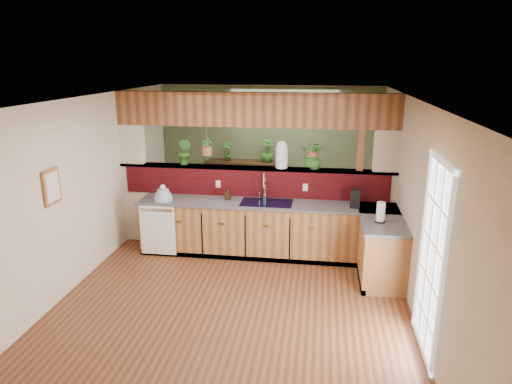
# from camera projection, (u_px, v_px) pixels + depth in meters

# --- Properties ---
(ground) EXTENTS (4.60, 7.00, 0.01)m
(ground) POSITION_uv_depth(u_px,v_px,m) (241.00, 281.00, 6.64)
(ground) COLOR brown
(ground) RESTS_ON ground
(ceiling) EXTENTS (4.60, 7.00, 0.01)m
(ceiling) POSITION_uv_depth(u_px,v_px,m) (239.00, 99.00, 5.91)
(ceiling) COLOR brown
(ceiling) RESTS_ON ground
(wall_back) EXTENTS (4.60, 0.02, 2.60)m
(wall_back) POSITION_uv_depth(u_px,v_px,m) (269.00, 148.00, 9.60)
(wall_back) COLOR beige
(wall_back) RESTS_ON ground
(wall_front) EXTENTS (4.60, 0.02, 2.60)m
(wall_front) POSITION_uv_depth(u_px,v_px,m) (145.00, 348.00, 2.95)
(wall_front) COLOR beige
(wall_front) RESTS_ON ground
(wall_left) EXTENTS (0.02, 7.00, 2.60)m
(wall_left) POSITION_uv_depth(u_px,v_px,m) (84.00, 189.00, 6.59)
(wall_left) COLOR beige
(wall_left) RESTS_ON ground
(wall_right) EXTENTS (0.02, 7.00, 2.60)m
(wall_right) POSITION_uv_depth(u_px,v_px,m) (413.00, 202.00, 5.96)
(wall_right) COLOR beige
(wall_right) RESTS_ON ground
(pass_through_partition) EXTENTS (4.60, 0.21, 2.60)m
(pass_through_partition) POSITION_uv_depth(u_px,v_px,m) (256.00, 179.00, 7.58)
(pass_through_partition) COLOR beige
(pass_through_partition) RESTS_ON ground
(pass_through_ledge) EXTENTS (4.60, 0.21, 0.04)m
(pass_through_ledge) POSITION_uv_depth(u_px,v_px,m) (255.00, 168.00, 7.54)
(pass_through_ledge) COLOR brown
(pass_through_ledge) RESTS_ON ground
(header_beam) EXTENTS (4.60, 0.15, 0.55)m
(header_beam) POSITION_uv_depth(u_px,v_px,m) (254.00, 110.00, 7.27)
(header_beam) COLOR brown
(header_beam) RESTS_ON ground
(sage_backwall) EXTENTS (4.55, 0.02, 2.55)m
(sage_backwall) POSITION_uv_depth(u_px,v_px,m) (269.00, 148.00, 9.58)
(sage_backwall) COLOR #4E5E40
(sage_backwall) RESTS_ON ground
(countertop) EXTENTS (4.14, 1.52, 0.90)m
(countertop) POSITION_uv_depth(u_px,v_px,m) (302.00, 233.00, 7.22)
(countertop) COLOR brown
(countertop) RESTS_ON ground
(dishwasher) EXTENTS (0.58, 0.03, 0.82)m
(dishwasher) POSITION_uv_depth(u_px,v_px,m) (158.00, 230.00, 7.34)
(dishwasher) COLOR white
(dishwasher) RESTS_ON ground
(navy_sink) EXTENTS (0.82, 0.50, 0.18)m
(navy_sink) POSITION_uv_depth(u_px,v_px,m) (267.00, 207.00, 7.30)
(navy_sink) COLOR black
(navy_sink) RESTS_ON countertop
(french_door) EXTENTS (0.06, 1.02, 2.16)m
(french_door) POSITION_uv_depth(u_px,v_px,m) (431.00, 262.00, 4.80)
(french_door) COLOR white
(french_door) RESTS_ON ground
(framed_print) EXTENTS (0.04, 0.35, 0.45)m
(framed_print) POSITION_uv_depth(u_px,v_px,m) (52.00, 187.00, 5.75)
(framed_print) COLOR brown
(framed_print) RESTS_ON wall_left
(faucet) EXTENTS (0.20, 0.20, 0.45)m
(faucet) POSITION_uv_depth(u_px,v_px,m) (264.00, 185.00, 7.37)
(faucet) COLOR #B7B7B2
(faucet) RESTS_ON countertop
(dish_stack) EXTENTS (0.30, 0.30, 0.26)m
(dish_stack) POSITION_uv_depth(u_px,v_px,m) (163.00, 195.00, 7.38)
(dish_stack) COLOR #A5B7D5
(dish_stack) RESTS_ON countertop
(soap_dispenser) EXTENTS (0.10, 0.10, 0.20)m
(soap_dispenser) POSITION_uv_depth(u_px,v_px,m) (228.00, 194.00, 7.41)
(soap_dispenser) COLOR #3C2615
(soap_dispenser) RESTS_ON countertop
(coffee_maker) EXTENTS (0.15, 0.25, 0.28)m
(coffee_maker) POSITION_uv_depth(u_px,v_px,m) (355.00, 199.00, 7.05)
(coffee_maker) COLOR black
(coffee_maker) RESTS_ON countertop
(paper_towel) EXTENTS (0.15, 0.15, 0.31)m
(paper_towel) POSITION_uv_depth(u_px,v_px,m) (381.00, 213.00, 6.36)
(paper_towel) COLOR black
(paper_towel) RESTS_ON countertop
(glass_jar) EXTENTS (0.20, 0.20, 0.44)m
(glass_jar) POSITION_uv_depth(u_px,v_px,m) (282.00, 155.00, 7.41)
(glass_jar) COLOR silver
(glass_jar) RESTS_ON pass_through_ledge
(ledge_plant_left) EXTENTS (0.30, 0.28, 0.44)m
(ledge_plant_left) POSITION_uv_depth(u_px,v_px,m) (185.00, 152.00, 7.63)
(ledge_plant_left) COLOR #25581E
(ledge_plant_left) RESTS_ON pass_through_ledge
(ledge_plant_right) EXTENTS (0.23, 0.23, 0.40)m
(ledge_plant_right) POSITION_uv_depth(u_px,v_px,m) (315.00, 157.00, 7.34)
(ledge_plant_right) COLOR #25581E
(ledge_plant_right) RESTS_ON pass_through_ledge
(hanging_plant_a) EXTENTS (0.19, 0.16, 0.48)m
(hanging_plant_a) POSITION_uv_depth(u_px,v_px,m) (207.00, 142.00, 7.53)
(hanging_plant_a) COLOR brown
(hanging_plant_a) RESTS_ON header_beam
(hanging_plant_b) EXTENTS (0.46, 0.43, 0.53)m
(hanging_plant_b) POSITION_uv_depth(u_px,v_px,m) (312.00, 143.00, 7.28)
(hanging_plant_b) COLOR brown
(hanging_plant_b) RESTS_ON header_beam
(shelving_console) EXTENTS (1.70, 0.52, 1.12)m
(shelving_console) POSITION_uv_depth(u_px,v_px,m) (246.00, 187.00, 9.65)
(shelving_console) COLOR black
(shelving_console) RESTS_ON ground
(shelf_plant_a) EXTENTS (0.23, 0.17, 0.42)m
(shelf_plant_a) POSITION_uv_depth(u_px,v_px,m) (228.00, 151.00, 9.49)
(shelf_plant_a) COLOR #25581E
(shelf_plant_a) RESTS_ON shelving_console
(shelf_plant_b) EXTENTS (0.35, 0.35, 0.48)m
(shelf_plant_b) POSITION_uv_depth(u_px,v_px,m) (267.00, 151.00, 9.36)
(shelf_plant_b) COLOR #25581E
(shelf_plant_b) RESTS_ON shelving_console
(floor_plant) EXTENTS (0.70, 0.62, 0.74)m
(floor_plant) POSITION_uv_depth(u_px,v_px,m) (318.00, 205.00, 8.91)
(floor_plant) COLOR #25581E
(floor_plant) RESTS_ON ground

